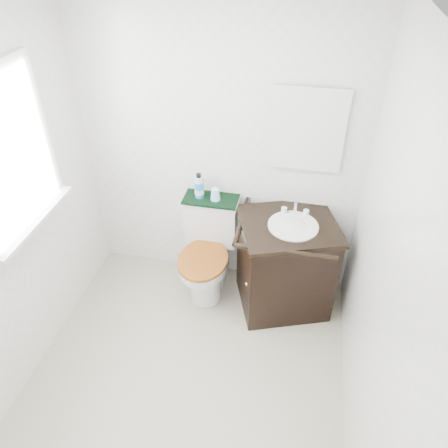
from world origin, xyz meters
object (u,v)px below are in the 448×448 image
(toilet, at_px, (208,254))
(vanity, at_px, (285,263))
(mouthwash_bottle, at_px, (199,186))
(cup, at_px, (215,194))
(trash_bin, at_px, (264,295))

(toilet, relative_size, vanity, 0.89)
(toilet, xyz_separation_m, mouthwash_bottle, (-0.09, 0.13, 0.57))
(toilet, height_order, vanity, vanity)
(toilet, bearing_deg, mouthwash_bottle, 125.88)
(mouthwash_bottle, xyz_separation_m, cup, (0.13, -0.02, -0.05))
(cup, bearing_deg, mouthwash_bottle, 173.34)
(vanity, bearing_deg, toilet, 174.39)
(vanity, height_order, mouthwash_bottle, mouthwash_bottle)
(vanity, distance_m, trash_bin, 0.34)
(trash_bin, relative_size, cup, 2.83)
(vanity, height_order, trash_bin, vanity)
(trash_bin, distance_m, cup, 0.92)
(cup, bearing_deg, toilet, -109.22)
(mouthwash_bottle, relative_size, cup, 2.14)
(mouthwash_bottle, distance_m, cup, 0.14)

